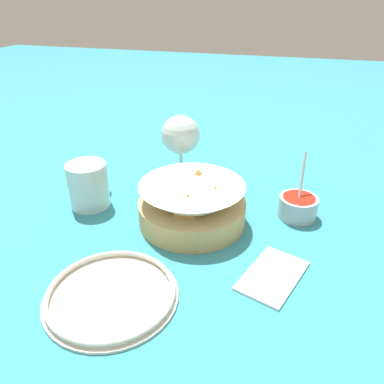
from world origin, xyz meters
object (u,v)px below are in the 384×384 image
food_basket (192,205)px  beer_mug (89,186)px  wine_glass (181,137)px  side_plate (111,294)px  sauce_cup (298,206)px

food_basket → beer_mug: beer_mug is taller
food_basket → wine_glass: size_ratio=1.32×
wine_glass → side_plate: bearing=-177.2°
food_basket → beer_mug: size_ratio=1.73×
food_basket → wine_glass: 0.20m
food_basket → beer_mug: bearing=89.3°
sauce_cup → beer_mug: size_ratio=1.03×
side_plate → sauce_cup: bearing=-39.4°
sauce_cup → side_plate: 0.39m
sauce_cup → wine_glass: wine_glass is taller
sauce_cup → beer_mug: 0.42m
food_basket → wine_glass: bearing=24.5°
beer_mug → side_plate: 0.29m
sauce_cup → side_plate: bearing=140.6°
sauce_cup → wine_glass: size_ratio=0.79×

